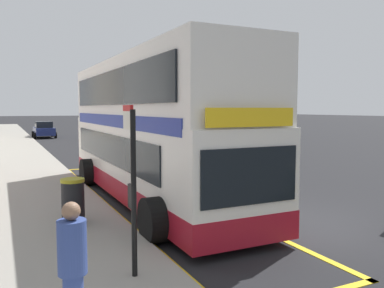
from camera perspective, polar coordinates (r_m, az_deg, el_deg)
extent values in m
plane|color=black|center=(40.23, -16.17, 0.80)|extent=(260.00, 260.00, 0.00)
cube|color=white|center=(12.73, -6.12, -1.84)|extent=(2.43, 11.31, 2.30)
cube|color=white|center=(12.65, -6.21, 7.65)|extent=(2.41, 11.08, 1.90)
cube|color=maroon|center=(12.86, -6.09, -5.60)|extent=(2.45, 11.33, 0.60)
cube|color=navy|center=(12.64, -6.17, 3.44)|extent=(2.46, 10.40, 0.36)
cube|color=black|center=(12.72, -11.99, -0.56)|extent=(0.04, 9.05, 0.90)
cube|color=black|center=(12.29, -11.70, 7.88)|extent=(0.04, 9.95, 1.00)
cube|color=black|center=(7.64, 8.42, -4.60)|extent=(2.14, 0.04, 1.10)
cube|color=yellow|center=(7.54, 8.53, 3.82)|extent=(1.94, 0.04, 0.36)
cylinder|color=black|center=(8.69, -5.09, -10.82)|extent=(0.56, 1.00, 1.00)
cylinder|color=black|center=(9.89, 9.38, -8.90)|extent=(0.56, 1.00, 1.00)
cylinder|color=black|center=(15.48, -14.58, -3.91)|extent=(0.56, 1.00, 1.00)
cylinder|color=black|center=(16.18, -5.46, -3.38)|extent=(0.56, 1.00, 1.00)
cube|color=gold|center=(12.47, -12.37, -8.35)|extent=(0.16, 14.88, 0.01)
cube|color=gold|center=(13.35, -0.82, -7.34)|extent=(0.16, 14.88, 0.01)
cube|color=gold|center=(19.83, -13.51, -3.38)|extent=(2.89, 0.16, 0.01)
cylinder|color=black|center=(6.53, -8.36, -7.13)|extent=(0.09, 0.09, 2.73)
cube|color=silver|center=(6.62, -9.16, 3.39)|extent=(0.05, 0.42, 0.30)
cube|color=red|center=(6.62, -9.19, 5.12)|extent=(0.05, 0.42, 0.10)
cube|color=black|center=(6.63, -8.62, -7.51)|extent=(0.06, 0.28, 0.40)
cube|color=black|center=(37.20, -10.74, 1.59)|extent=(1.76, 4.20, 0.72)
cube|color=black|center=(37.07, -10.72, 2.60)|extent=(1.52, 1.90, 0.60)
cylinder|color=black|center=(38.26, -12.59, 1.11)|extent=(0.22, 0.60, 0.60)
cylinder|color=black|center=(38.73, -9.90, 1.21)|extent=(0.22, 0.60, 0.60)
cylinder|color=black|center=(35.74, -11.63, 0.86)|extent=(0.22, 0.60, 0.60)
cylinder|color=black|center=(36.24, -8.77, 0.96)|extent=(0.22, 0.60, 0.60)
cube|color=navy|center=(42.02, -20.51, 1.75)|extent=(1.76, 4.20, 0.72)
cube|color=black|center=(41.89, -20.52, 2.65)|extent=(1.52, 1.90, 0.60)
cylinder|color=black|center=(43.26, -21.89, 1.32)|extent=(0.22, 0.60, 0.60)
cylinder|color=black|center=(43.43, -19.43, 1.41)|extent=(0.22, 0.60, 0.60)
cylinder|color=black|center=(40.67, -21.63, 1.11)|extent=(0.22, 0.60, 0.60)
cylinder|color=black|center=(40.85, -19.01, 1.20)|extent=(0.22, 0.60, 0.60)
cylinder|color=#33478C|center=(4.98, -16.85, -13.98)|extent=(0.34, 0.34, 0.64)
sphere|color=#8C664C|center=(4.86, -16.98, -9.20)|extent=(0.22, 0.22, 0.22)
cylinder|color=black|center=(9.98, -16.72, -8.08)|extent=(0.53, 0.53, 1.00)
cylinder|color=#A5991E|center=(9.87, -16.80, -5.02)|extent=(0.56, 0.56, 0.08)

